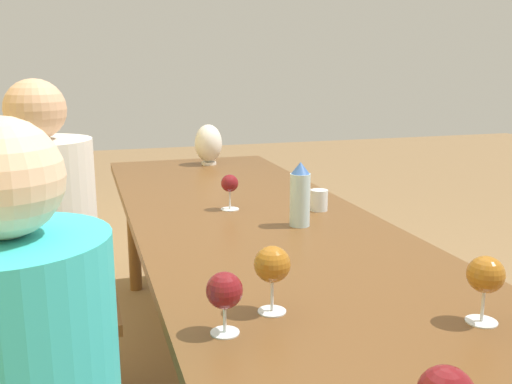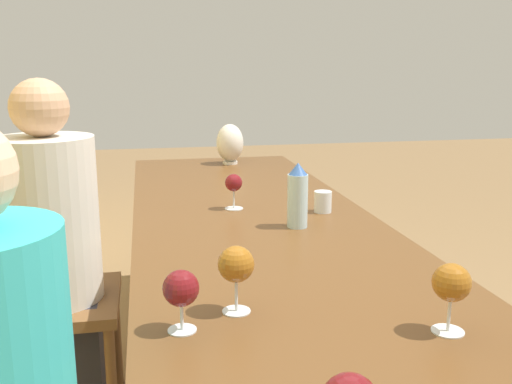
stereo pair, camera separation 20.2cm
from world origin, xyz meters
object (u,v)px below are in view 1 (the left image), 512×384
(vase, at_px, (208,144))
(wine_glass_3, at_px, (230,185))
(water_tumbler, at_px, (319,200))
(wine_glass_1, at_px, (486,276))
(person_far, at_px, (52,252))
(wine_glass_0, at_px, (272,265))
(wine_glass_4, at_px, (224,292))
(water_bottle, at_px, (300,195))
(chair_far, at_px, (29,300))

(vase, height_order, wine_glass_3, vase)
(vase, xyz_separation_m, wine_glass_3, (-1.00, 0.14, -0.02))
(water_tumbler, relative_size, wine_glass_1, 0.53)
(water_tumbler, distance_m, person_far, 0.97)
(vase, height_order, wine_glass_0, vase)
(wine_glass_1, bearing_deg, wine_glass_4, 78.25)
(person_far, bearing_deg, wine_glass_1, -136.96)
(wine_glass_0, bearing_deg, wine_glass_3, -8.71)
(vase, relative_size, person_far, 0.18)
(person_far, bearing_deg, water_bottle, -101.79)
(water_bottle, distance_m, wine_glass_4, 0.83)
(water_tumbler, distance_m, wine_glass_4, 1.06)
(vase, height_order, chair_far, vase)
(water_tumbler, xyz_separation_m, person_far, (-0.00, 0.97, -0.11))
(wine_glass_0, height_order, wine_glass_4, wine_glass_0)
(wine_glass_3, height_order, person_far, person_far)
(wine_glass_0, relative_size, wine_glass_1, 1.03)
(water_bottle, height_order, water_tumbler, water_bottle)
(wine_glass_4, xyz_separation_m, chair_far, (0.88, 0.46, -0.32))
(vase, distance_m, person_far, 1.37)
(vase, relative_size, wine_glass_0, 1.43)
(chair_far, bearing_deg, wine_glass_3, -81.11)
(vase, bearing_deg, wine_glass_1, -176.22)
(wine_glass_0, relative_size, wine_glass_4, 1.16)
(wine_glass_1, relative_size, person_far, 0.12)
(water_bottle, height_order, vase, water_bottle)
(wine_glass_0, height_order, wine_glass_3, wine_glass_0)
(water_bottle, distance_m, chair_far, 0.98)
(vase, bearing_deg, wine_glass_3, 172.13)
(vase, height_order, wine_glass_1, vase)
(chair_far, distance_m, person_far, 0.18)
(water_tumbler, bearing_deg, person_far, 90.14)
(water_bottle, height_order, chair_far, water_bottle)
(water_bottle, xyz_separation_m, water_tumbler, (0.17, -0.15, -0.07))
(vase, relative_size, wine_glass_1, 1.48)
(wine_glass_0, height_order, person_far, person_far)
(vase, xyz_separation_m, chair_far, (-1.11, 0.87, -0.35))
(wine_glass_3, xyz_separation_m, person_far, (-0.11, 0.65, -0.17))
(person_far, bearing_deg, chair_far, 90.00)
(wine_glass_0, bearing_deg, chair_far, 36.20)
(wine_glass_0, distance_m, wine_glass_3, 0.93)
(wine_glass_4, bearing_deg, person_far, 23.43)
(wine_glass_0, xyz_separation_m, chair_far, (0.81, 0.59, -0.34))
(water_tumbler, distance_m, chair_far, 1.09)
(water_bottle, distance_m, wine_glass_3, 0.33)
(vase, bearing_deg, wine_glass_4, 168.46)
(wine_glass_4, bearing_deg, water_tumbler, -33.82)
(water_tumbler, height_order, wine_glass_3, wine_glass_3)
(wine_glass_0, distance_m, wine_glass_4, 0.15)
(wine_glass_4, xyz_separation_m, person_far, (0.88, 0.38, -0.16))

